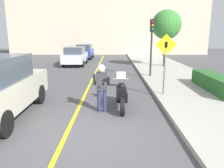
{
  "coord_description": "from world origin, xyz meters",
  "views": [
    {
      "loc": [
        0.73,
        -5.62,
        2.74
      ],
      "look_at": [
        0.68,
        2.56,
        0.9
      ],
      "focal_mm": 35.0,
      "sensor_mm": 36.0,
      "label": 1
    }
  ],
  "objects_px": {
    "parked_car_silver": "(75,56)",
    "parked_car_blue": "(84,51)",
    "motorcycle": "(122,95)",
    "crossing_sign": "(165,59)",
    "street_tree": "(166,25)",
    "traffic_light": "(152,37)",
    "person_biker": "(102,83)"
  },
  "relations": [
    {
      "from": "parked_car_silver",
      "to": "parked_car_blue",
      "type": "bearing_deg",
      "value": 88.55
    },
    {
      "from": "motorcycle",
      "to": "crossing_sign",
      "type": "bearing_deg",
      "value": 36.52
    },
    {
      "from": "street_tree",
      "to": "parked_car_silver",
      "type": "xyz_separation_m",
      "value": [
        -7.86,
        1.53,
        -2.67
      ]
    },
    {
      "from": "motorcycle",
      "to": "traffic_light",
      "type": "distance_m",
      "value": 6.61
    },
    {
      "from": "parked_car_blue",
      "to": "parked_car_silver",
      "type": "bearing_deg",
      "value": -91.45
    },
    {
      "from": "traffic_light",
      "to": "motorcycle",
      "type": "bearing_deg",
      "value": -109.39
    },
    {
      "from": "crossing_sign",
      "to": "street_tree",
      "type": "relative_size",
      "value": 0.57
    },
    {
      "from": "crossing_sign",
      "to": "street_tree",
      "type": "bearing_deg",
      "value": 76.96
    },
    {
      "from": "motorcycle",
      "to": "traffic_light",
      "type": "xyz_separation_m",
      "value": [
        2.08,
        5.91,
        2.11
      ]
    },
    {
      "from": "crossing_sign",
      "to": "person_biker",
      "type": "bearing_deg",
      "value": -144.8
    },
    {
      "from": "traffic_light",
      "to": "parked_car_silver",
      "type": "xyz_separation_m",
      "value": [
        -5.9,
        6.18,
        -1.76
      ]
    },
    {
      "from": "traffic_light",
      "to": "parked_car_blue",
      "type": "xyz_separation_m",
      "value": [
        -5.76,
        11.7,
        -1.76
      ]
    },
    {
      "from": "crossing_sign",
      "to": "traffic_light",
      "type": "height_order",
      "value": "traffic_light"
    },
    {
      "from": "person_biker",
      "to": "traffic_light",
      "type": "bearing_deg",
      "value": 66.16
    },
    {
      "from": "traffic_light",
      "to": "parked_car_blue",
      "type": "height_order",
      "value": "traffic_light"
    },
    {
      "from": "person_biker",
      "to": "street_tree",
      "type": "xyz_separation_m",
      "value": [
        4.77,
        11.0,
        2.47
      ]
    },
    {
      "from": "crossing_sign",
      "to": "parked_car_silver",
      "type": "xyz_separation_m",
      "value": [
        -5.74,
        10.66,
        -0.88
      ]
    },
    {
      "from": "street_tree",
      "to": "parked_car_silver",
      "type": "height_order",
      "value": "street_tree"
    },
    {
      "from": "person_biker",
      "to": "traffic_light",
      "type": "xyz_separation_m",
      "value": [
        2.81,
        6.35,
        1.56
      ]
    },
    {
      "from": "person_biker",
      "to": "parked_car_silver",
      "type": "relative_size",
      "value": 0.41
    },
    {
      "from": "traffic_light",
      "to": "person_biker",
      "type": "bearing_deg",
      "value": -113.84
    },
    {
      "from": "person_biker",
      "to": "crossing_sign",
      "type": "xyz_separation_m",
      "value": [
        2.65,
        1.87,
        0.67
      ]
    },
    {
      "from": "motorcycle",
      "to": "crossing_sign",
      "type": "distance_m",
      "value": 2.69
    },
    {
      "from": "crossing_sign",
      "to": "parked_car_silver",
      "type": "relative_size",
      "value": 0.63
    },
    {
      "from": "parked_car_silver",
      "to": "parked_car_blue",
      "type": "xyz_separation_m",
      "value": [
        0.14,
        5.52,
        0.0
      ]
    },
    {
      "from": "motorcycle",
      "to": "street_tree",
      "type": "relative_size",
      "value": 0.49
    },
    {
      "from": "motorcycle",
      "to": "parked_car_silver",
      "type": "xyz_separation_m",
      "value": [
        -3.82,
        12.08,
        0.35
      ]
    },
    {
      "from": "person_biker",
      "to": "traffic_light",
      "type": "height_order",
      "value": "traffic_light"
    },
    {
      "from": "crossing_sign",
      "to": "traffic_light",
      "type": "bearing_deg",
      "value": 88.02
    },
    {
      "from": "traffic_light",
      "to": "parked_car_silver",
      "type": "height_order",
      "value": "traffic_light"
    },
    {
      "from": "motorcycle",
      "to": "parked_car_silver",
      "type": "relative_size",
      "value": 0.53
    },
    {
      "from": "traffic_light",
      "to": "crossing_sign",
      "type": "bearing_deg",
      "value": -91.98
    }
  ]
}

